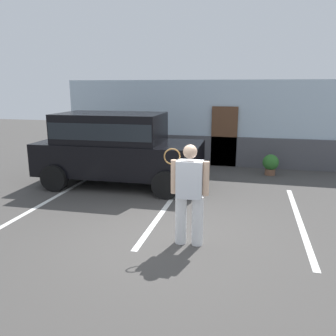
% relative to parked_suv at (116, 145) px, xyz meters
% --- Properties ---
extents(ground_plane, '(40.00, 40.00, 0.00)m').
position_rel_parked_suv_xyz_m(ground_plane, '(2.20, -3.14, -1.15)').
color(ground_plane, '#423F3D').
extents(parking_stripe_0, '(0.12, 4.40, 0.01)m').
position_rel_parked_suv_xyz_m(parking_stripe_0, '(-1.12, -1.64, -1.14)').
color(parking_stripe_0, silver).
rests_on(parking_stripe_0, ground_plane).
extents(parking_stripe_1, '(0.12, 4.40, 0.01)m').
position_rel_parked_suv_xyz_m(parking_stripe_1, '(1.83, -1.64, -1.14)').
color(parking_stripe_1, silver).
rests_on(parking_stripe_1, ground_plane).
extents(parking_stripe_2, '(0.12, 4.40, 0.01)m').
position_rel_parked_suv_xyz_m(parking_stripe_2, '(4.79, -1.64, -1.14)').
color(parking_stripe_2, silver).
rests_on(parking_stripe_2, ground_plane).
extents(house_frontage, '(10.65, 0.40, 3.00)m').
position_rel_parked_suv_xyz_m(house_frontage, '(2.20, 3.32, 0.26)').
color(house_frontage, silver).
rests_on(house_frontage, ground_plane).
extents(parked_suv, '(4.64, 2.25, 2.05)m').
position_rel_parked_suv_xyz_m(parked_suv, '(0.00, 0.00, 0.00)').
color(parked_suv, black).
rests_on(parked_suv, ground_plane).
extents(tennis_player_man, '(0.81, 0.29, 1.81)m').
position_rel_parked_suv_xyz_m(tennis_player_man, '(2.69, -3.30, -0.20)').
color(tennis_player_man, white).
rests_on(tennis_player_man, ground_plane).
extents(potted_plant_by_porch, '(0.50, 0.50, 0.67)m').
position_rel_parked_suv_xyz_m(potted_plant_by_porch, '(4.36, 2.19, -0.78)').
color(potted_plant_by_porch, brown).
rests_on(potted_plant_by_porch, ground_plane).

